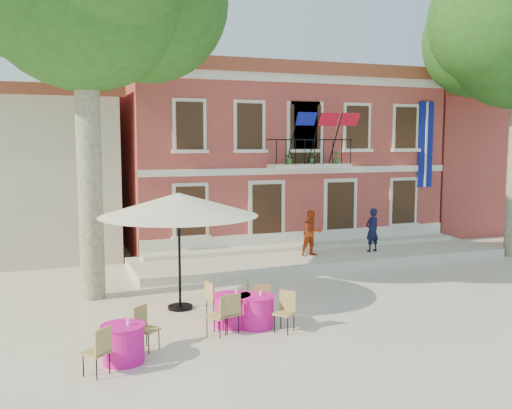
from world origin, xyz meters
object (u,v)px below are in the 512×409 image
Objects in this scene: pedestrian_navy at (372,230)px; cafe_table_1 at (232,308)px; patio_umbrella at (179,205)px; cafe_table_0 at (256,310)px; pedestrian_orange at (312,233)px; cafe_table_2 at (123,342)px.

cafe_table_1 is (-7.36, -5.63, -0.69)m from pedestrian_navy.
patio_umbrella reaches higher than cafe_table_0.
patio_umbrella reaches higher than pedestrian_navy.
pedestrian_orange is 0.96× the size of cafe_table_2.
pedestrian_orange is 0.90× the size of cafe_table_0.
cafe_table_1 is (0.86, -1.83, -2.36)m from patio_umbrella.
pedestrian_navy is 0.91× the size of cafe_table_1.
patio_umbrella is 4.44m from cafe_table_2.
cafe_table_2 is at bearing -152.87° from cafe_table_1.
cafe_table_2 is (-2.76, -1.41, -0.01)m from cafe_table_1.
pedestrian_navy is 2.48m from pedestrian_orange.
cafe_table_2 is (-10.11, -7.04, -0.70)m from pedestrian_navy.
patio_umbrella is at bearing 115.20° from cafe_table_1.
patio_umbrella reaches higher than cafe_table_1.
patio_umbrella is at bearing 59.75° from cafe_table_2.
cafe_table_0 is at bearing 27.35° from pedestrian_navy.
cafe_table_2 is at bearing -140.31° from pedestrian_orange.
pedestrian_orange is 7.45m from cafe_table_0.
patio_umbrella is 2.30× the size of cafe_table_1.
cafe_table_0 is at bearing 19.05° from cafe_table_2.
patio_umbrella is at bearing 11.31° from pedestrian_navy.
cafe_table_1 is at bearing -133.83° from pedestrian_orange.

